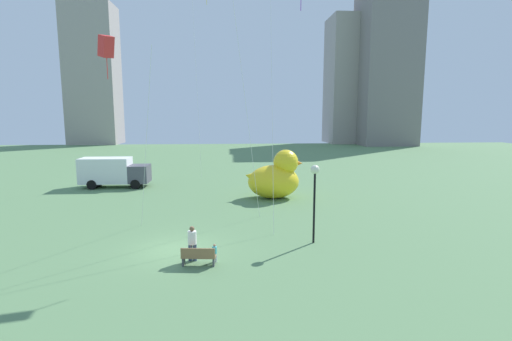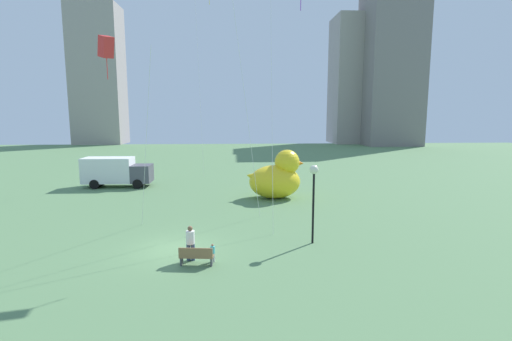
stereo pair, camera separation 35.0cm
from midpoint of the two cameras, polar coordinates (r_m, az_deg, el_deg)
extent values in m
plane|color=#598153|center=(20.93, -11.62, -11.37)|extent=(140.00, 140.00, 0.00)
cube|color=olive|center=(18.54, -8.31, -12.56)|extent=(1.63, 0.61, 0.06)
cube|color=olive|center=(18.27, -8.45, -12.03)|extent=(1.59, 0.23, 0.45)
cube|color=#47474C|center=(18.77, -10.49, -13.08)|extent=(0.12, 0.38, 0.39)
cube|color=#47474C|center=(18.50, -6.06, -13.31)|extent=(0.12, 0.38, 0.39)
cylinder|color=#38476B|center=(19.14, -9.50, -11.89)|extent=(0.19, 0.19, 0.84)
cylinder|color=#38476B|center=(19.12, -8.86, -11.90)|extent=(0.19, 0.19, 0.84)
cylinder|color=white|center=(18.89, -9.24, -9.80)|extent=(0.42, 0.42, 0.63)
sphere|color=brown|center=(18.75, -9.27, -8.53)|extent=(0.25, 0.25, 0.25)
cylinder|color=silver|center=(18.88, -6.10, -12.77)|extent=(0.10, 0.10, 0.44)
cylinder|color=silver|center=(18.87, -5.76, -12.77)|extent=(0.10, 0.10, 0.44)
cylinder|color=#4CBFC6|center=(18.74, -5.95, -11.67)|extent=(0.22, 0.22, 0.33)
sphere|color=#A87C5B|center=(18.66, -5.96, -11.01)|extent=(0.13, 0.13, 0.13)
ellipsoid|color=yellow|center=(32.02, 3.12, -1.69)|extent=(4.27, 3.16, 2.79)
sphere|color=yellow|center=(31.90, 4.97, 1.25)|extent=(2.08, 2.08, 2.08)
cone|color=orange|center=(32.06, 6.62, 1.07)|extent=(0.94, 0.94, 0.94)
cone|color=yellow|center=(31.79, -0.21, -0.90)|extent=(1.28, 1.12, 1.34)
cylinder|color=black|center=(21.08, 8.99, -5.62)|extent=(0.12, 0.12, 3.89)
sphere|color=#EAEACC|center=(20.67, 9.13, 0.14)|extent=(0.48, 0.48, 0.48)
cube|color=white|center=(39.45, -20.91, 0.07)|extent=(4.62, 2.34, 2.40)
cube|color=#4C4C56|center=(38.62, -16.38, -0.42)|extent=(1.81, 2.32, 1.68)
cylinder|color=black|center=(38.81, -16.61, -1.65)|extent=(0.92, 2.41, 0.90)
cylinder|color=black|center=(39.96, -22.19, -1.64)|extent=(0.92, 2.41, 0.90)
cube|color=#9E938C|center=(97.59, -22.39, 12.92)|extent=(10.90, 8.25, 31.23)
cube|color=#9E938C|center=(96.10, 14.66, 12.77)|extent=(10.72, 10.36, 29.27)
cube|color=gray|center=(92.71, 19.58, 14.61)|extent=(11.89, 11.65, 35.32)
cylinder|color=silver|center=(23.30, 2.82, 9.18)|extent=(0.10, 3.30, 14.67)
cylinder|color=silver|center=(22.98, -15.66, 3.77)|extent=(1.74, 3.40, 10.58)
cube|color=red|center=(22.78, -21.03, 16.83)|extent=(1.01, 1.06, 1.25)
cylinder|color=red|center=(22.66, -20.91, 14.59)|extent=(0.04, 0.04, 1.60)
cylinder|color=silver|center=(24.18, -1.47, 12.54)|extent=(2.29, 2.94, 17.52)
cylinder|color=silver|center=(44.11, -8.21, 12.59)|extent=(0.84, 2.51, 20.51)
camera|label=1|loc=(0.17, -89.59, 0.06)|focal=26.83mm
camera|label=2|loc=(0.17, 90.41, -0.06)|focal=26.83mm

